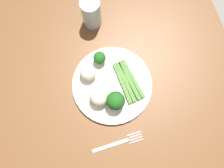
{
  "coord_description": "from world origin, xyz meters",
  "views": [
    {
      "loc": [
        0.09,
        0.01,
        1.49
      ],
      "look_at": [
        -0.07,
        0.06,
        0.77
      ],
      "focal_mm": 36.77,
      "sensor_mm": 36.0,
      "label": 1
    }
  ],
  "objects": [
    {
      "name": "asparagus_bundle",
      "position": [
        -0.06,
        0.11,
        0.77
      ],
      "size": [
        0.15,
        0.07,
        0.01
      ],
      "rotation": [
        0.0,
        0.0,
        0.14
      ],
      "color": "#47752D",
      "rests_on": "plate"
    },
    {
      "name": "water_glass",
      "position": [
        -0.31,
        0.06,
        0.8
      ],
      "size": [
        0.06,
        0.06,
        0.12
      ],
      "primitive_type": "cylinder",
      "color": "silver",
      "rests_on": "dining_table"
    },
    {
      "name": "ground_plane",
      "position": [
        0.0,
        0.0,
        -0.01
      ],
      "size": [
        6.0,
        6.0,
        0.02
      ],
      "primitive_type": "cube",
      "color": "gray"
    },
    {
      "name": "cauliflower_front",
      "position": [
        -0.12,
        -0.01,
        0.79
      ],
      "size": [
        0.05,
        0.05,
        0.05
      ],
      "primitive_type": "sphere",
      "color": "silver",
      "rests_on": "plate"
    },
    {
      "name": "cauliflower_left",
      "position": [
        -0.03,
        0.01,
        0.79
      ],
      "size": [
        0.06,
        0.06,
        0.06
      ],
      "primitive_type": "sphere",
      "color": "beige",
      "rests_on": "plate"
    },
    {
      "name": "fork",
      "position": [
        0.11,
        0.02,
        0.75
      ],
      "size": [
        0.03,
        0.17,
        0.0
      ],
      "rotation": [
        0.0,
        0.0,
        1.59
      ],
      "color": "silver",
      "rests_on": "dining_table"
    },
    {
      "name": "dining_table",
      "position": [
        0.0,
        0.0,
        0.64
      ],
      "size": [
        1.14,
        0.99,
        0.75
      ],
      "color": "brown",
      "rests_on": "ground_plane"
    },
    {
      "name": "plate",
      "position": [
        -0.07,
        0.06,
        0.75
      ],
      "size": [
        0.26,
        0.26,
        0.01
      ],
      "primitive_type": "cylinder",
      "color": "silver",
      "rests_on": "dining_table"
    },
    {
      "name": "broccoli_back_right",
      "position": [
        -0.01,
        0.05,
        0.8
      ],
      "size": [
        0.06,
        0.06,
        0.07
      ],
      "color": "#4C7F2B",
      "rests_on": "plate"
    },
    {
      "name": "broccoli_front_left",
      "position": [
        -0.16,
        0.04,
        0.79
      ],
      "size": [
        0.04,
        0.04,
        0.05
      ],
      "color": "#4C7F2B",
      "rests_on": "plate"
    }
  ]
}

